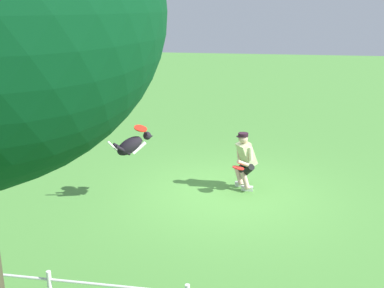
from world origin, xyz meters
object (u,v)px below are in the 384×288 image
dog (132,145)px  frisbee_flying (141,128)px  person (245,159)px  frisbee_held (238,168)px

dog → frisbee_flying: frisbee_flying is taller
person → dog: dog is taller
dog → frisbee_flying: (-0.17, -0.10, 0.34)m
person → frisbee_flying: 2.44m
person → dog: (2.27, 1.01, 0.51)m
person → frisbee_flying: frisbee_flying is taller
person → frisbee_held: bearing=38.4°
frisbee_held → person: bearing=-107.7°
dog → frisbee_held: (-2.15, -0.64, -0.59)m
dog → frisbee_flying: size_ratio=3.11×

